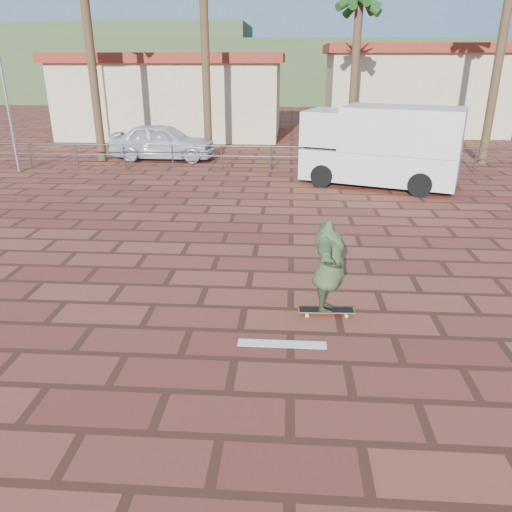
{
  "coord_description": "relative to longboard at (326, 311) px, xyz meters",
  "views": [
    {
      "loc": [
        0.75,
        -8.02,
        4.19
      ],
      "look_at": [
        0.17,
        0.53,
        0.8
      ],
      "focal_mm": 35.0,
      "sensor_mm": 36.0,
      "label": 1
    }
  ],
  "objects": [
    {
      "name": "longboard",
      "position": [
        0.0,
        0.0,
        0.0
      ],
      "size": [
        1.0,
        0.25,
        0.1
      ],
      "rotation": [
        0.0,
        0.0,
        0.04
      ],
      "color": "olive",
      "rests_on": "ground"
    },
    {
      "name": "guardrail",
      "position": [
        -1.46,
        12.17,
        0.6
      ],
      "size": [
        24.06,
        0.06,
        1.0
      ],
      "color": "#47494F",
      "rests_on": "ground"
    },
    {
      "name": "building_west",
      "position": [
        -7.46,
        22.17,
        2.2
      ],
      "size": [
        12.6,
        7.6,
        4.5
      ],
      "color": "beige",
      "rests_on": "ground"
    },
    {
      "name": "building_east",
      "position": [
        6.54,
        24.17,
        2.46
      ],
      "size": [
        10.6,
        6.6,
        5.0
      ],
      "color": "beige",
      "rests_on": "ground"
    },
    {
      "name": "palm_center",
      "position": [
        2.04,
        15.67,
        6.28
      ],
      "size": [
        2.4,
        2.4,
        7.75
      ],
      "color": "brown",
      "rests_on": "ground"
    },
    {
      "name": "skateboarder",
      "position": [
        0.0,
        0.0,
        0.84
      ],
      "size": [
        0.64,
        2.04,
        1.64
      ],
      "primitive_type": "imported",
      "rotation": [
        0.0,
        0.0,
        1.53
      ],
      "color": "#374A28",
      "rests_on": "longboard"
    },
    {
      "name": "hill_back",
      "position": [
        -23.46,
        56.17,
        3.92
      ],
      "size": [
        35.0,
        14.0,
        8.0
      ],
      "primitive_type": "cube",
      "color": "#384C28",
      "rests_on": "ground"
    },
    {
      "name": "car_white",
      "position": [
        3.81,
        14.64,
        0.68
      ],
      "size": [
        4.86,
        3.54,
        1.53
      ],
      "primitive_type": "imported",
      "rotation": [
        0.0,
        0.0,
        2.04
      ],
      "color": "white",
      "rests_on": "ground"
    },
    {
      "name": "hill_front",
      "position": [
        -1.46,
        50.17,
        2.92
      ],
      "size": [
        70.0,
        18.0,
        6.0
      ],
      "primitive_type": "cube",
      "color": "#384C28",
      "rests_on": "ground"
    },
    {
      "name": "campervan",
      "position": [
        2.46,
        9.86,
        1.35
      ],
      "size": [
        5.67,
        3.83,
        2.72
      ],
      "rotation": [
        0.0,
        0.0,
        -0.35
      ],
      "color": "silver",
      "rests_on": "ground"
    },
    {
      "name": "paint_stripe",
      "position": [
        -0.76,
        -1.03,
        -0.08
      ],
      "size": [
        1.4,
        0.22,
        0.01
      ],
      "primitive_type": "cube",
      "color": "white",
      "rests_on": "ground"
    },
    {
      "name": "flagpole",
      "position": [
        -11.33,
        11.17,
        4.56
      ],
      "size": [
        1.3,
        0.1,
        8.0
      ],
      "color": "gray",
      "rests_on": "ground"
    },
    {
      "name": "ground",
      "position": [
        -1.46,
        0.17,
        -0.08
      ],
      "size": [
        120.0,
        120.0,
        0.0
      ],
      "primitive_type": "plane",
      "color": "brown",
      "rests_on": "ground"
    },
    {
      "name": "car_silver",
      "position": [
        -6.34,
        14.23,
        0.71
      ],
      "size": [
        4.73,
        2.1,
        1.58
      ],
      "primitive_type": "imported",
      "rotation": [
        0.0,
        0.0,
        1.52
      ],
      "color": "silver",
      "rests_on": "ground"
    }
  ]
}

